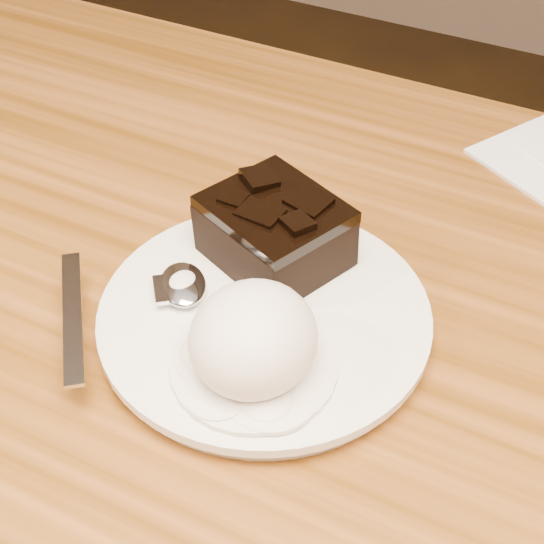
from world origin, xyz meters
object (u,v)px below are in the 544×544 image
at_px(plate, 265,320).
at_px(spoon, 183,286).
at_px(brownie, 275,235).
at_px(ice_cream_scoop, 253,339).

distance_m(plate, spoon, 0.05).
relative_size(brownie, spoon, 0.49).
distance_m(plate, brownie, 0.06).
height_order(plate, spoon, spoon).
relative_size(brownie, ice_cream_scoop, 1.08).
bearing_deg(plate, brownie, 109.67).
xyz_separation_m(plate, spoon, (-0.05, -0.01, 0.01)).
relative_size(plate, spoon, 1.24).
bearing_deg(brownie, spoon, -123.32).
distance_m(plate, ice_cream_scoop, 0.06).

